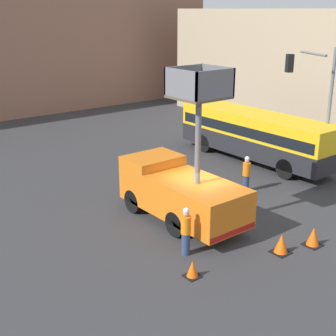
# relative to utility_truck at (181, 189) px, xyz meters

# --- Properties ---
(ground_plane) EXTENTS (120.00, 120.00, 0.00)m
(ground_plane) POSITION_rel_utility_truck_xyz_m (0.67, -0.66, -1.47)
(ground_plane) COLOR #333335
(utility_truck) EXTENTS (2.49, 6.06, 6.66)m
(utility_truck) POSITION_rel_utility_truck_xyz_m (0.00, 0.00, 0.00)
(utility_truck) COLOR orange
(utility_truck) RESTS_ON ground_plane
(city_bus) EXTENTS (2.52, 10.43, 2.92)m
(city_bus) POSITION_rel_utility_truck_xyz_m (8.94, 3.77, 0.27)
(city_bus) COLOR #232328
(city_bus) RESTS_ON ground_plane
(traffic_light_pole) EXTENTS (2.57, 2.32, 6.90)m
(traffic_light_pole) POSITION_rel_utility_truck_xyz_m (9.24, 0.04, 3.08)
(traffic_light_pole) COLOR slate
(traffic_light_pole) RESTS_ON ground_plane
(road_worker_near_truck) EXTENTS (0.38, 0.38, 1.90)m
(road_worker_near_truck) POSITION_rel_utility_truck_xyz_m (-1.75, -2.41, -0.52)
(road_worker_near_truck) COLOR navy
(road_worker_near_truck) RESTS_ON ground_plane
(road_worker_directing) EXTENTS (0.38, 0.38, 1.84)m
(road_worker_directing) POSITION_rel_utility_truck_xyz_m (4.78, 0.60, -0.55)
(road_worker_directing) COLOR navy
(road_worker_directing) RESTS_ON ground_plane
(traffic_cone_near_truck) EXTENTS (0.66, 0.66, 0.75)m
(traffic_cone_near_truck) POSITION_rel_utility_truck_xyz_m (2.59, -4.95, -1.12)
(traffic_cone_near_truck) COLOR black
(traffic_cone_near_truck) RESTS_ON ground_plane
(traffic_cone_mid_road) EXTENTS (0.53, 0.53, 0.61)m
(traffic_cone_mid_road) POSITION_rel_utility_truck_xyz_m (-2.59, -3.75, -1.19)
(traffic_cone_mid_road) COLOR black
(traffic_cone_mid_road) RESTS_ON ground_plane
(traffic_cone_far_side) EXTENTS (0.67, 0.67, 0.77)m
(traffic_cone_far_side) POSITION_rel_utility_truck_xyz_m (1.14, -4.56, -1.11)
(traffic_cone_far_side) COLOR black
(traffic_cone_far_side) RESTS_ON ground_plane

